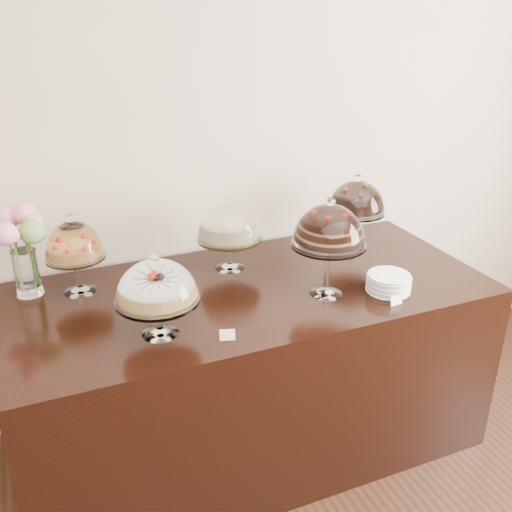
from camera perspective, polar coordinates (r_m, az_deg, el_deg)
name	(u,v)px	position (r m, az deg, el deg)	size (l,w,h in m)	color
wall_back	(223,134)	(2.96, -3.34, 12.08)	(5.00, 0.04, 3.00)	beige
display_counter	(252,368)	(2.89, -0.39, -11.12)	(2.20, 1.00, 0.90)	black
cake_stand_sugar_sponge	(157,285)	(2.23, -9.92, -2.90)	(0.33, 0.33, 0.35)	white
cake_stand_choco_layer	(329,229)	(2.49, 7.34, 2.72)	(0.33, 0.33, 0.46)	white
cake_stand_cheesecake	(229,225)	(2.76, -2.71, 3.15)	(0.32, 0.32, 0.37)	white
cake_stand_dark_choco	(357,200)	(3.01, 10.04, 5.53)	(0.30, 0.30, 0.41)	white
cake_stand_fruit_tart	(74,244)	(2.64, -17.75, 1.18)	(0.26, 0.26, 0.38)	white
flower_vase	(19,240)	(2.68, -22.64, 1.49)	(0.25, 0.29, 0.42)	white
plate_stack	(388,283)	(2.67, 13.11, -2.65)	(0.20, 0.20, 0.08)	white
price_card_left	(227,335)	(2.25, -2.88, -7.89)	(0.06, 0.01, 0.04)	white
price_card_right	(396,300)	(2.57, 13.84, -4.31)	(0.06, 0.01, 0.04)	white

